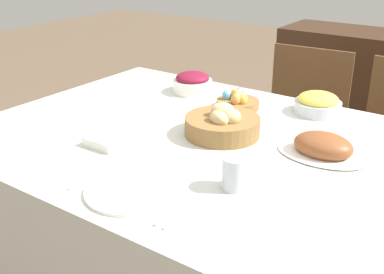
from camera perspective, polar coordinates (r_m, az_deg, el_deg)
The scene contains 13 objects.
dining_table at distance 1.87m, azimuth 1.23°, elevation -11.17°, with size 1.63×1.20×0.78m.
chair_far_center at distance 2.59m, azimuth 12.52°, elevation 0.99°, with size 0.45×0.45×0.89m.
bread_basket at distance 1.69m, azimuth 3.66°, elevation 1.53°, with size 0.27×0.27×0.11m.
egg_basket at distance 1.97m, azimuth 5.41°, elevation 4.20°, with size 0.17×0.17×0.08m.
ham_platter at distance 1.60m, azimuth 15.25°, elevation -1.18°, with size 0.30×0.21×0.08m.
pineapple_bowl at distance 1.97m, azimuth 14.69°, elevation 3.87°, with size 0.19×0.19×0.09m.
beet_salad_bowl at distance 2.16m, azimuth 0.06°, elevation 6.45°, with size 0.18×0.18×0.09m.
dinner_plate at distance 1.35m, azimuth -7.18°, elevation -6.37°, with size 0.26×0.26×0.01m.
fork at distance 1.45m, azimuth -11.77°, elevation -4.63°, with size 0.01×0.18×0.00m.
knife at distance 1.26m, azimuth -1.86°, elevation -8.53°, with size 0.01×0.18×0.00m.
spoon at distance 1.25m, azimuth -0.75°, elevation -8.95°, with size 0.01×0.18×0.00m.
drinking_cup at distance 1.34m, azimuth 5.11°, elevation -4.27°, with size 0.08×0.08×0.10m.
butter_dish at distance 1.64m, azimuth -10.50°, elevation -0.61°, with size 0.12×0.08×0.03m.
Camera 1 is at (0.86, -1.28, 1.44)m, focal length 45.00 mm.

